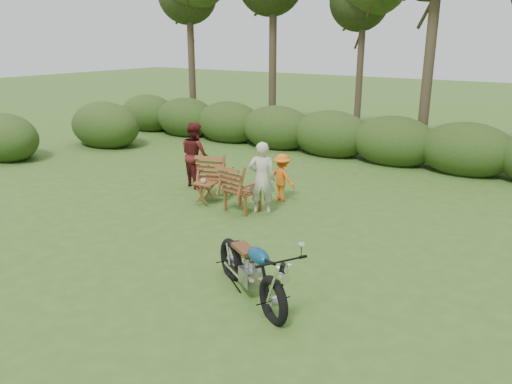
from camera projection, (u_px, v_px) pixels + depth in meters
The scene contains 10 objects.
ground at pixel (193, 282), 7.57m from camera, with size 80.00×80.00×0.00m, color #30531B.
tree_line at pixel (430, 27), 13.90m from camera, with size 22.52×11.62×8.14m.
motorcycle at pixel (250, 296), 7.18m from camera, with size 1.95×0.74×1.11m, color #0A5C8D, non-canonical shape.
lawn_chair_right at pixel (243, 211), 10.68m from camera, with size 0.72×0.72×1.04m, color #5C3017, non-canonical shape.
lawn_chair_left at pixel (217, 197), 11.62m from camera, with size 0.73×0.73×1.06m, color brown, non-canonical shape.
side_table at pixel (205, 193), 11.04m from camera, with size 0.48×0.41×0.50m, color brown, non-canonical shape.
cup at pixel (203, 181), 10.92m from camera, with size 0.12×0.12×0.10m, color beige.
adult_a at pixel (262, 213), 10.55m from camera, with size 0.56×0.37×1.53m, color beige.
adult_b at pixel (196, 186), 12.46m from camera, with size 0.78×0.60×1.60m, color #511717.
child at pixel (282, 200), 11.35m from camera, with size 0.70×0.40×1.08m, color orange.
Camera 1 is at (4.58, -5.14, 3.57)m, focal length 35.00 mm.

